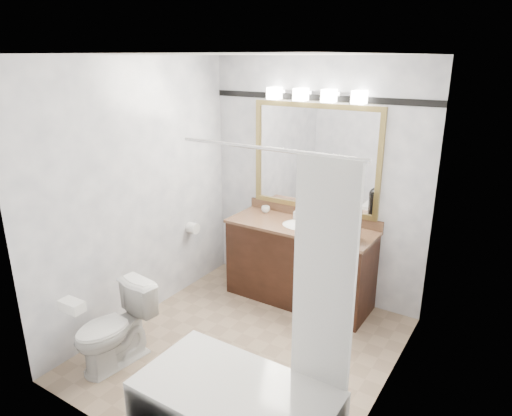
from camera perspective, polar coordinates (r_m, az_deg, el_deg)
The scene contains 14 objects.
room at distance 3.70m, azimuth -1.37°, elevation -1.06°, with size 2.42×2.62×2.52m.
vanity at distance 4.83m, azimuth 5.48°, elevation -6.71°, with size 1.53×0.58×0.97m.
mirror at distance 4.72m, azimuth 7.36°, elevation 6.22°, with size 1.40×0.04×1.10m.
vanity_light_bar at distance 4.58m, azimuth 7.38°, elevation 13.87°, with size 1.02×0.14×0.12m.
accent_stripe at distance 4.64m, azimuth 7.72°, elevation 13.50°, with size 2.40×0.01×0.06m, color black.
bathtub at distance 3.29m, azimuth -1.98°, elevation -23.71°, with size 1.30×0.75×1.96m.
tp_roll at distance 5.04m, azimuth -7.91°, elevation -2.50°, with size 0.12×0.12×0.11m, color white.
toilet at distance 4.08m, azimuth -17.32°, elevation -14.12°, with size 0.38×0.67×0.69m, color white.
tissue_box at distance 3.72m, azimuth -22.03°, elevation -11.26°, with size 0.19×0.11×0.08m, color white.
coffee_maker at distance 4.34m, azimuth 12.01°, elevation -1.60°, with size 0.18×0.23×0.35m.
cup_left at distance 5.02m, azimuth 1.21°, elevation -0.17°, with size 0.09×0.09×0.07m, color white.
soap_bottle_a at distance 4.85m, azimuth 5.01°, elevation -0.68°, with size 0.05×0.05×0.11m, color white.
soap_bottle_b at distance 4.72m, azimuth 9.22°, elevation -1.52°, with size 0.07×0.07×0.09m, color white.
soap_bar at distance 4.77m, azimuth 6.13°, elevation -1.57°, with size 0.09×0.05×0.03m, color beige.
Camera 1 is at (1.95, -2.90, 2.48)m, focal length 32.00 mm.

